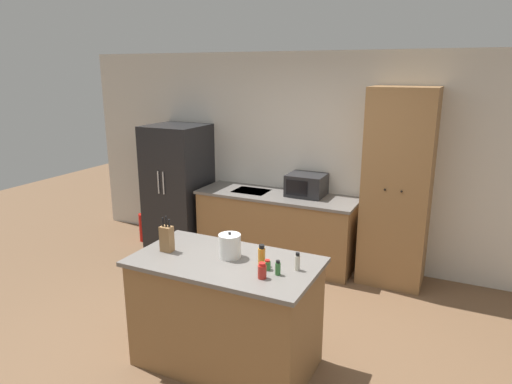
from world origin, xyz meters
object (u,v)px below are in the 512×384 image
object	(u,v)px
knife_block	(167,238)
spice_bottle_amber_oil	(262,271)
fire_extinguisher	(144,227)
spice_bottle_pale_salt	(262,256)
pantry_cabinet	(397,189)
refrigerator	(178,186)
spice_bottle_green_herb	(297,262)
microwave	(306,185)
spice_bottle_short_red	(267,265)
kettle	(230,246)
spice_bottle_tall_dark	(278,268)

from	to	relation	value
knife_block	spice_bottle_amber_oil	distance (m)	0.93
fire_extinguisher	spice_bottle_pale_salt	bearing A→B (deg)	-34.96
spice_bottle_pale_salt	pantry_cabinet	bearing A→B (deg)	73.00
refrigerator	spice_bottle_green_herb	distance (m)	3.22
refrigerator	microwave	bearing A→B (deg)	4.77
refrigerator	spice_bottle_pale_salt	xyz separation A→B (m)	(2.22, -2.06, 0.17)
microwave	fire_extinguisher	distance (m)	2.48
microwave	spice_bottle_amber_oil	bearing A→B (deg)	-77.80
spice_bottle_green_herb	knife_block	bearing A→B (deg)	-173.92
microwave	spice_bottle_short_red	xyz separation A→B (m)	(0.50, -2.27, -0.05)
spice_bottle_amber_oil	spice_bottle_green_herb	size ratio (longest dim) A/B	0.85
refrigerator	knife_block	bearing A→B (deg)	-56.91
spice_bottle_short_red	refrigerator	bearing A→B (deg)	137.27
spice_bottle_pale_salt	kettle	size ratio (longest dim) A/B	0.77
spice_bottle_green_herb	spice_bottle_pale_salt	xyz separation A→B (m)	(-0.28, -0.04, 0.01)
refrigerator	spice_bottle_tall_dark	size ratio (longest dim) A/B	14.78
refrigerator	pantry_cabinet	distance (m)	2.89
spice_bottle_green_herb	fire_extinguisher	xyz separation A→B (m)	(-3.03, 1.89, -0.79)
knife_block	spice_bottle_green_herb	xyz separation A→B (m)	(1.10, 0.12, -0.05)
spice_bottle_green_herb	spice_bottle_pale_salt	world-z (taller)	spice_bottle_pale_salt
spice_bottle_short_red	spice_bottle_tall_dark	bearing A→B (deg)	-23.90
pantry_cabinet	fire_extinguisher	distance (m)	3.53
microwave	knife_block	world-z (taller)	knife_block
refrigerator	kettle	distance (m)	2.81
kettle	pantry_cabinet	bearing A→B (deg)	65.87
knife_block	spice_bottle_green_herb	distance (m)	1.11
pantry_cabinet	fire_extinguisher	xyz separation A→B (m)	(-3.41, -0.23, -0.90)
spice_bottle_tall_dark	spice_bottle_green_herb	xyz separation A→B (m)	(0.10, 0.14, 0.01)
knife_block	pantry_cabinet	bearing A→B (deg)	56.48
spice_bottle_green_herb	pantry_cabinet	bearing A→B (deg)	79.83
refrigerator	kettle	size ratio (longest dim) A/B	7.72
knife_block	refrigerator	bearing A→B (deg)	123.09
pantry_cabinet	spice_bottle_green_herb	world-z (taller)	pantry_cabinet
refrigerator	spice_bottle_green_herb	xyz separation A→B (m)	(2.50, -2.03, 0.16)
spice_bottle_tall_dark	kettle	bearing A→B (deg)	164.40
kettle	microwave	bearing A→B (deg)	93.40
microwave	spice_bottle_amber_oil	distance (m)	2.47
refrigerator	kettle	bearing A→B (deg)	-46.54
spice_bottle_tall_dark	spice_bottle_amber_oil	bearing A→B (deg)	-128.47
knife_block	spice_bottle_short_red	distance (m)	0.90
pantry_cabinet	spice_bottle_short_red	size ratio (longest dim) A/B	27.54
pantry_cabinet	spice_bottle_amber_oil	xyz separation A→B (m)	(-0.56, -2.36, -0.12)
spice_bottle_pale_salt	microwave	bearing A→B (deg)	100.83
kettle	refrigerator	bearing A→B (deg)	133.46
knife_block	spice_bottle_tall_dark	world-z (taller)	knife_block
pantry_cabinet	spice_bottle_short_red	world-z (taller)	pantry_cabinet
knife_block	spice_bottle_tall_dark	xyz separation A→B (m)	(1.00, -0.02, -0.06)
fire_extinguisher	spice_bottle_amber_oil	bearing A→B (deg)	-36.73
refrigerator	spice_bottle_short_red	xyz separation A→B (m)	(2.29, -2.12, 0.13)
spice_bottle_tall_dark	spice_bottle_amber_oil	world-z (taller)	spice_bottle_amber_oil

